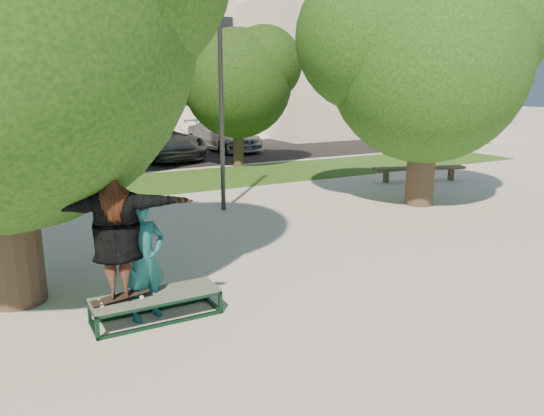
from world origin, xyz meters
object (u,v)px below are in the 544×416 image
car_grey (161,141)px  bench (419,169)px  car_silver_b (223,136)px  grind_box (156,306)px  bystander (144,260)px  lamppost (221,88)px  tree_right (424,51)px

car_grey → bench: bearing=-60.3°
bench → car_silver_b: 11.18m
grind_box → car_silver_b: 19.12m
bystander → grind_box: bearing=-57.2°
grind_box → bystander: bystander is taller
lamppost → tree_right: bearing=-21.3°
tree_right → lamppost: (-4.92, 1.92, -0.94)m
grind_box → bench: size_ratio=0.57×
grind_box → car_grey: size_ratio=0.33×
tree_right → bench: bearing=44.3°
tree_right → bench: 5.16m
grind_box → lamppost: bearing=58.1°
bench → car_silver_b: bearing=122.0°
bystander → car_grey: (5.11, 15.74, -0.12)m
lamppost → bench: lamppost is taller
lamppost → bench: size_ratio=1.93×
lamppost → grind_box: 7.25m
grind_box → bystander: 0.71m
bench → bystander: bearing=-132.1°
tree_right → grind_box: (-8.42, -3.70, -3.90)m
bystander → car_silver_b: (8.61, 17.02, -0.16)m
bench → car_grey: size_ratio=0.58×
bystander → bench: 12.70m
bystander → car_silver_b: 19.08m
bench → car_silver_b: (-2.50, 10.89, 0.31)m
bench → car_silver_b: car_silver_b is taller
lamppost → bench: (7.50, 0.61, -2.74)m
lamppost → car_silver_b: bearing=66.5°
tree_right → bystander: 9.80m
grind_box → car_silver_b: bearing=63.6°
tree_right → lamppost: size_ratio=1.07×
car_grey → bystander: bearing=-110.3°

